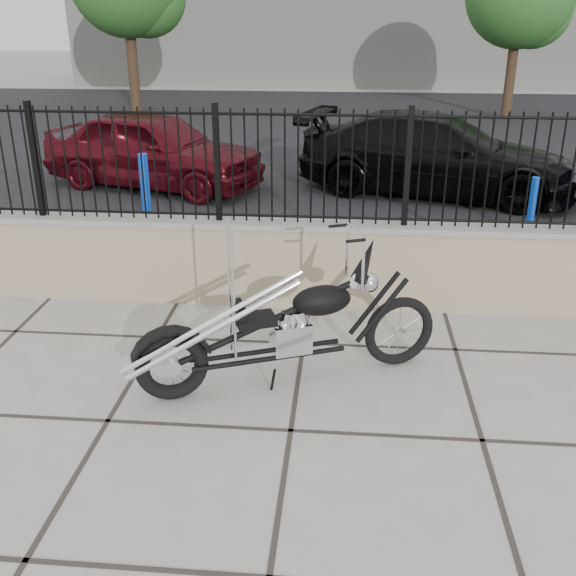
# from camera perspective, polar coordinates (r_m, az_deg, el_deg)

# --- Properties ---
(ground_plane) EXTENTS (90.00, 90.00, 0.00)m
(ground_plane) POSITION_cam_1_polar(r_m,az_deg,el_deg) (5.49, 0.23, -11.99)
(ground_plane) COLOR #99968E
(ground_plane) RESTS_ON ground
(parking_lot) EXTENTS (30.00, 30.00, 0.00)m
(parking_lot) POSITION_cam_1_polar(r_m,az_deg,el_deg) (17.28, 3.87, 12.41)
(parking_lot) COLOR black
(parking_lot) RESTS_ON ground
(retaining_wall) EXTENTS (14.00, 0.36, 0.96)m
(retaining_wall) POSITION_cam_1_polar(r_m,az_deg,el_deg) (7.48, 1.88, 2.08)
(retaining_wall) COLOR gray
(retaining_wall) RESTS_ON ground_plane
(iron_fence) EXTENTS (14.00, 0.08, 1.20)m
(iron_fence) POSITION_cam_1_polar(r_m,az_deg,el_deg) (7.17, 1.99, 10.18)
(iron_fence) COLOR black
(iron_fence) RESTS_ON retaining_wall
(chopper_motorcycle) EXTENTS (2.61, 1.40, 1.57)m
(chopper_motorcycle) POSITION_cam_1_polar(r_m,az_deg,el_deg) (5.77, -0.27, -1.16)
(chopper_motorcycle) COLOR black
(chopper_motorcycle) RESTS_ON ground_plane
(car_red) EXTENTS (4.40, 2.81, 1.39)m
(car_red) POSITION_cam_1_polar(r_m,az_deg,el_deg) (12.75, -11.34, 11.45)
(car_red) COLOR #4A0A13
(car_red) RESTS_ON parking_lot
(car_black) EXTENTS (5.16, 3.20, 1.39)m
(car_black) POSITION_cam_1_polar(r_m,az_deg,el_deg) (12.33, 12.42, 10.97)
(car_black) COLOR black
(car_black) RESTS_ON parking_lot
(bollard_a) EXTENTS (0.17, 0.17, 1.14)m
(bollard_a) POSITION_cam_1_polar(r_m,az_deg,el_deg) (10.25, -11.97, 7.91)
(bollard_a) COLOR #0B37A7
(bollard_a) RESTS_ON ground_plane
(bollard_b) EXTENTS (0.12, 0.12, 0.89)m
(bollard_b) POSITION_cam_1_polar(r_m,az_deg,el_deg) (10.32, 19.93, 6.40)
(bollard_b) COLOR blue
(bollard_b) RESTS_ON ground_plane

